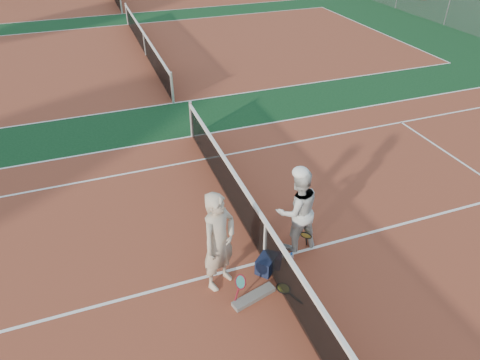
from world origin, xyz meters
name	(u,v)px	position (x,y,z in m)	size (l,w,h in m)	color
ground	(264,261)	(0.00, 0.00, 0.00)	(130.00, 130.00, 0.00)	#0E3519
court_main	(264,261)	(0.00, 0.00, 0.00)	(23.77, 10.97, 0.01)	brown
court_far_a	(146,55)	(0.00, 13.50, 0.00)	(23.77, 10.97, 0.01)	brown
net_main	(265,242)	(0.00, 0.00, 0.51)	(0.10, 10.98, 1.02)	black
net_far_a	(144,43)	(0.00, 13.50, 0.51)	(0.10, 10.98, 1.02)	black
player_a	(219,242)	(-0.97, -0.21, 1.00)	(0.73, 0.48, 2.01)	#C6B399
player_b	(297,210)	(0.76, 0.23, 0.91)	(0.89, 0.69, 1.82)	silver
racket_red	(241,288)	(-0.76, -0.72, 0.29)	(0.24, 0.27, 0.57)	maroon
racket_black_held	(305,241)	(0.87, -0.02, 0.27)	(0.30, 0.27, 0.55)	black
racket_spare	(283,288)	(0.06, -0.77, 0.01)	(0.60, 0.27, 0.03)	black
sports_bag_navy	(266,264)	(-0.06, -0.22, 0.17)	(0.42, 0.29, 0.33)	#111933
sports_bag_purple	(272,260)	(0.10, -0.15, 0.14)	(0.35, 0.24, 0.28)	black
net_cover_canvas	(254,297)	(-0.54, -0.79, 0.04)	(0.85, 0.20, 0.09)	#66625D
water_bottle	(291,260)	(0.43, -0.29, 0.15)	(0.09, 0.09, 0.30)	#C4DEF8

